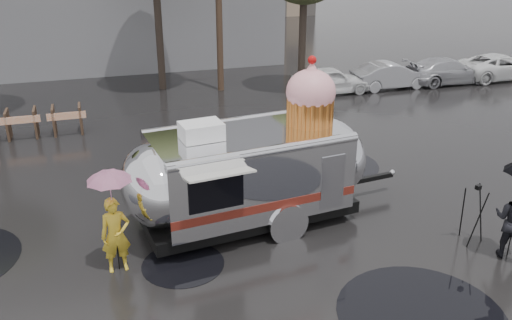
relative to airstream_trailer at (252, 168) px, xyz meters
name	(u,v)px	position (x,y,z in m)	size (l,w,h in m)	color
ground	(261,265)	(-0.36, -1.93, -1.43)	(120.00, 120.00, 0.00)	black
puddles	(229,238)	(-0.75, -0.65, -1.42)	(13.20, 9.99, 0.01)	black
barricade_row	(22,123)	(-5.91, 8.03, -0.91)	(4.30, 0.80, 1.00)	#473323
parked_cars	(425,70)	(11.42, 10.07, -0.71)	(13.20, 1.90, 1.50)	silver
airstream_trailer	(252,168)	(0.00, 0.00, 0.00)	(7.53, 3.41, 4.07)	silver
person_left	(116,235)	(-3.29, -1.18, -0.60)	(0.60, 0.40, 1.66)	gold
umbrella_pink	(110,187)	(-3.29, -1.18, 0.50)	(1.12, 1.12, 2.31)	pink
tripod	(475,209)	(4.56, -2.38, -0.59)	(0.57, 0.58, 1.44)	black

